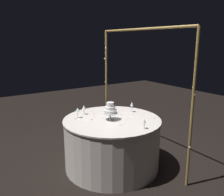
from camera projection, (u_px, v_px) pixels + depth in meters
The scene contains 21 objects.
ground_plane at pixel (112, 166), 3.76m from camera, with size 12.00×12.00×0.00m, color black.
decorative_arch at pixel (141, 76), 3.74m from camera, with size 2.05×0.06×2.09m.
main_table at pixel (112, 143), 3.67m from camera, with size 1.45×1.45×0.77m.
tiered_cake at pixel (110, 110), 3.52m from camera, with size 0.22×0.22×0.27m.
wine_glass_0 at pixel (84, 108), 3.79m from camera, with size 0.06×0.06×0.15m.
wine_glass_1 at pixel (132, 105), 3.91m from camera, with size 0.06×0.06×0.17m.
wine_glass_2 at pixel (78, 110), 3.61m from camera, with size 0.06×0.06×0.16m.
wine_glass_3 at pixel (144, 122), 3.17m from camera, with size 0.06×0.06×0.13m.
cake_knife at pixel (113, 114), 3.84m from camera, with size 0.26×0.18×0.01m.
rose_petal_0 at pixel (75, 119), 3.59m from camera, with size 0.04×0.03×0.00m, color #EA6B84.
rose_petal_1 at pixel (95, 117), 3.67m from camera, with size 0.03×0.02×0.00m, color #EA6B84.
rose_petal_2 at pixel (122, 110), 4.03m from camera, with size 0.02×0.02×0.00m, color #EA6B84.
rose_petal_3 at pixel (92, 112), 3.94m from camera, with size 0.03×0.02×0.00m, color #EA6B84.
rose_petal_4 at pixel (127, 119), 3.56m from camera, with size 0.02×0.02×0.00m, color #EA6B84.
rose_petal_5 at pixel (133, 115), 3.79m from camera, with size 0.03×0.02×0.00m, color #EA6B84.
rose_petal_6 at pixel (123, 108), 4.17m from camera, with size 0.03×0.02×0.00m, color #EA6B84.
rose_petal_7 at pixel (92, 119), 3.56m from camera, with size 0.04×0.03×0.00m, color #EA6B84.
rose_petal_8 at pixel (94, 114), 3.84m from camera, with size 0.04×0.03×0.00m, color #EA6B84.
rose_petal_9 at pixel (154, 118), 3.63m from camera, with size 0.04×0.03×0.00m, color #EA6B84.
rose_petal_10 at pixel (125, 123), 3.40m from camera, with size 0.03×0.02×0.00m, color #EA6B84.
rose_petal_11 at pixel (121, 125), 3.32m from camera, with size 0.03×0.02×0.00m, color #EA6B84.
Camera 1 is at (2.83, -1.91, 1.90)m, focal length 38.67 mm.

